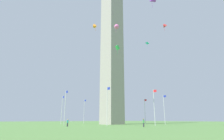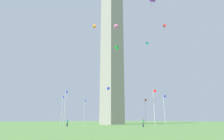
% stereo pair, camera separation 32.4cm
% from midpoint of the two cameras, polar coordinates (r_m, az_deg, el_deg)
% --- Properties ---
extents(ground_plane, '(260.00, 260.00, 0.00)m').
position_cam_midpoint_polar(ground_plane, '(62.65, -0.15, -16.41)').
color(ground_plane, '#609347').
extents(obelisk_monument, '(5.97, 5.97, 54.27)m').
position_cam_midpoint_polar(obelisk_monument, '(67.67, -0.14, 7.22)').
color(obelisk_monument, gray).
rests_on(obelisk_monument, ground).
extents(flagpole_n, '(1.12, 0.14, 9.39)m').
position_cam_midpoint_polar(flagpole_n, '(51.07, 12.71, -10.65)').
color(flagpole_n, silver).
rests_on(flagpole_n, ground).
extents(flagpole_ne, '(1.12, 0.14, 9.39)m').
position_cam_midpoint_polar(flagpole_ne, '(63.77, 15.64, -11.27)').
color(flagpole_ne, silver).
rests_on(flagpole_ne, ground).
extents(flagpole_e, '(1.12, 0.14, 9.39)m').
position_cam_midpoint_polar(flagpole_e, '(74.94, 10.00, -12.07)').
color(flagpole_e, silver).
rests_on(flagpole_e, ground).
extents(flagpole_se, '(1.12, 0.14, 9.39)m').
position_cam_midpoint_polar(flagpole_se, '(79.67, 0.78, -12.45)').
color(flagpole_se, silver).
rests_on(flagpole_se, ground).
extents(flagpole_s, '(1.12, 0.14, 9.39)m').
position_cam_midpoint_polar(flagpole_s, '(76.37, -8.70, -12.17)').
color(flagpole_s, silver).
rests_on(flagpole_s, ground).
extents(flagpole_sw, '(1.12, 0.14, 9.39)m').
position_cam_midpoint_polar(flagpole_sw, '(66.14, -15.31, -11.41)').
color(flagpole_sw, silver).
rests_on(flagpole_sw, ground).
extents(flagpole_w, '(1.12, 0.14, 9.39)m').
position_cam_midpoint_polar(flagpole_w, '(53.16, -14.39, -10.70)').
color(flagpole_w, silver).
rests_on(flagpole_w, ground).
extents(flagpole_nw, '(1.12, 0.14, 9.39)m').
position_cam_midpoint_polar(flagpole_nw, '(45.76, -1.68, -10.53)').
color(flagpole_nw, silver).
rests_on(flagpole_nw, ground).
extents(person_green_shirt, '(0.32, 0.32, 1.75)m').
position_cam_midpoint_polar(person_green_shirt, '(41.22, 9.45, -15.73)').
color(person_green_shirt, '#2D2D38').
rests_on(person_green_shirt, ground).
extents(person_teal_shirt, '(0.32, 0.32, 1.66)m').
position_cam_midpoint_polar(person_teal_shirt, '(44.51, -13.73, -15.51)').
color(person_teal_shirt, '#2D2D38').
rests_on(person_teal_shirt, ground).
extents(kite_orange_delta, '(1.56, 1.37, 2.48)m').
position_cam_midpoint_polar(kite_orange_delta, '(58.36, -5.24, 13.33)').
color(kite_orange_delta, orange).
extents(kite_green_box, '(0.59, 1.08, 2.12)m').
position_cam_midpoint_polar(kite_green_box, '(43.89, 1.47, 6.94)').
color(kite_green_box, green).
extents(kite_red_delta, '(1.79, 1.64, 2.30)m').
position_cam_midpoint_polar(kite_red_delta, '(58.88, 15.64, 12.79)').
color(kite_red_delta, red).
extents(kite_purple_delta, '(2.16, 2.16, 2.79)m').
position_cam_midpoint_polar(kite_purple_delta, '(43.98, 11.94, 20.29)').
color(kite_purple_delta, purple).
extents(kite_cyan_diamond, '(1.02, 0.94, 1.53)m').
position_cam_midpoint_polar(kite_cyan_diamond, '(59.40, 10.63, 8.07)').
color(kite_cyan_diamond, '#33C6D1').
extents(kite_pink_delta, '(1.89, 1.98, 2.62)m').
position_cam_midpoint_polar(kite_pink_delta, '(50.93, 1.03, 13.29)').
color(kite_pink_delta, pink).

